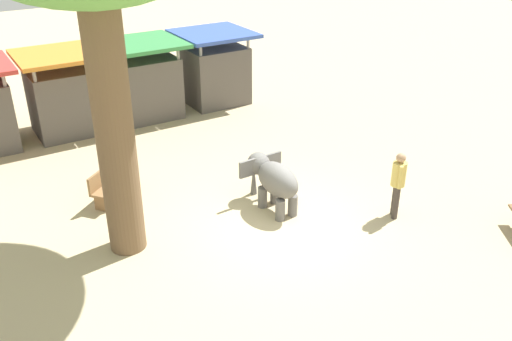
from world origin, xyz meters
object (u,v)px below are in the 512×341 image
at_px(market_stall_green, 145,83).
at_px(market_stall_blue, 215,71).
at_px(elephant, 273,179).
at_px(person_handler, 398,180).
at_px(wooden_bench, 110,183).
at_px(market_stall_orange, 65,97).

distance_m(market_stall_green, market_stall_blue, 2.60).
distance_m(elephant, market_stall_blue, 7.69).
height_order(person_handler, wooden_bench, person_handler).
bearing_deg(elephant, wooden_bench, 50.60).
bearing_deg(elephant, market_stall_blue, -19.78).
bearing_deg(market_stall_green, wooden_bench, -120.40).
height_order(wooden_bench, market_stall_blue, market_stall_blue).
bearing_deg(person_handler, market_stall_green, -38.15).
relative_size(market_stall_orange, market_stall_blue, 1.00).
distance_m(market_stall_orange, market_stall_blue, 5.20).
bearing_deg(wooden_bench, market_stall_green, -159.45).
height_order(elephant, market_stall_orange, market_stall_orange).
height_order(market_stall_green, market_stall_blue, same).
relative_size(elephant, wooden_bench, 1.31).
relative_size(wooden_bench, market_stall_green, 0.53).
height_order(person_handler, market_stall_green, market_stall_green).
bearing_deg(wooden_bench, market_stall_orange, -132.38).
bearing_deg(wooden_bench, person_handler, 102.67).
bearing_deg(market_stall_orange, elephant, -68.61).
distance_m(wooden_bench, market_stall_orange, 4.97).
distance_m(market_stall_orange, market_stall_green, 2.60).
bearing_deg(market_stall_blue, elephant, -107.66).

